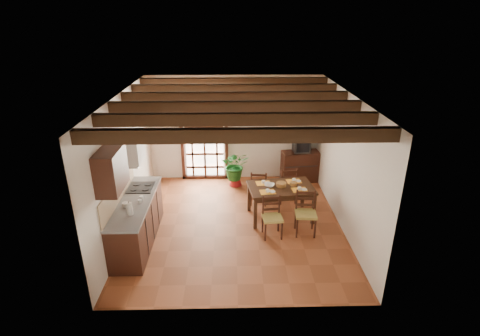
{
  "coord_description": "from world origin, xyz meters",
  "views": [
    {
      "loc": [
        -0.08,
        -7.03,
        4.27
      ],
      "look_at": [
        0.1,
        0.4,
        1.15
      ],
      "focal_mm": 28.0,
      "sensor_mm": 36.0,
      "label": 1
    }
  ],
  "objects_px": {
    "kitchen_counter": "(137,220)",
    "sideboard": "(300,166)",
    "potted_plant": "(235,165)",
    "chair_near_right": "(305,221)",
    "crt_tv": "(301,145)",
    "chair_near_left": "(272,224)",
    "pendant_lamp": "(283,126)",
    "chair_far_right": "(287,191)",
    "dining_table": "(281,191)",
    "chair_far_left": "(259,193)"
  },
  "relations": [
    {
      "from": "chair_far_right",
      "to": "sideboard",
      "type": "height_order",
      "value": "chair_far_right"
    },
    {
      "from": "chair_near_right",
      "to": "chair_far_left",
      "type": "xyz_separation_m",
      "value": [
        -0.87,
        1.33,
        -0.02
      ]
    },
    {
      "from": "chair_far_right",
      "to": "crt_tv",
      "type": "relative_size",
      "value": 2.06
    },
    {
      "from": "chair_far_left",
      "to": "chair_far_right",
      "type": "distance_m",
      "value": 0.7
    },
    {
      "from": "kitchen_counter",
      "to": "chair_far_left",
      "type": "height_order",
      "value": "kitchen_counter"
    },
    {
      "from": "chair_near_right",
      "to": "chair_far_right",
      "type": "relative_size",
      "value": 1.01
    },
    {
      "from": "dining_table",
      "to": "chair_far_right",
      "type": "relative_size",
      "value": 1.64
    },
    {
      "from": "pendant_lamp",
      "to": "chair_near_left",
      "type": "bearing_deg",
      "value": -106.94
    },
    {
      "from": "chair_far_left",
      "to": "chair_far_right",
      "type": "relative_size",
      "value": 0.94
    },
    {
      "from": "chair_near_right",
      "to": "crt_tv",
      "type": "xyz_separation_m",
      "value": [
        0.34,
        2.6,
        0.74
      ]
    },
    {
      "from": "sideboard",
      "to": "potted_plant",
      "type": "distance_m",
      "value": 1.77
    },
    {
      "from": "potted_plant",
      "to": "crt_tv",
      "type": "bearing_deg",
      "value": 8.62
    },
    {
      "from": "dining_table",
      "to": "chair_near_right",
      "type": "height_order",
      "value": "chair_near_right"
    },
    {
      "from": "chair_near_right",
      "to": "pendant_lamp",
      "type": "relative_size",
      "value": 1.08
    },
    {
      "from": "kitchen_counter",
      "to": "crt_tv",
      "type": "distance_m",
      "value": 4.69
    },
    {
      "from": "kitchen_counter",
      "to": "crt_tv",
      "type": "xyz_separation_m",
      "value": [
        3.71,
        2.82,
        0.55
      ]
    },
    {
      "from": "sideboard",
      "to": "dining_table",
      "type": "bearing_deg",
      "value": -117.5
    },
    {
      "from": "chair_near_left",
      "to": "crt_tv",
      "type": "distance_m",
      "value": 2.98
    },
    {
      "from": "crt_tv",
      "to": "pendant_lamp",
      "type": "bearing_deg",
      "value": -116.22
    },
    {
      "from": "chair_near_left",
      "to": "chair_near_right",
      "type": "distance_m",
      "value": 0.7
    },
    {
      "from": "chair_far_left",
      "to": "dining_table",
      "type": "bearing_deg",
      "value": 129.42
    },
    {
      "from": "crt_tv",
      "to": "pendant_lamp",
      "type": "distance_m",
      "value": 2.26
    },
    {
      "from": "dining_table",
      "to": "potted_plant",
      "type": "xyz_separation_m",
      "value": [
        -0.97,
        1.68,
        -0.09
      ]
    },
    {
      "from": "chair_near_left",
      "to": "chair_far_left",
      "type": "xyz_separation_m",
      "value": [
        -0.18,
        1.41,
        0.0
      ]
    },
    {
      "from": "chair_near_right",
      "to": "sideboard",
      "type": "xyz_separation_m",
      "value": [
        0.34,
        2.61,
        0.13
      ]
    },
    {
      "from": "chair_near_left",
      "to": "potted_plant",
      "type": "xyz_separation_m",
      "value": [
        -0.71,
        2.42,
        0.3
      ]
    },
    {
      "from": "chair_near_left",
      "to": "pendant_lamp",
      "type": "bearing_deg",
      "value": 67.65
    },
    {
      "from": "chair_far_left",
      "to": "crt_tv",
      "type": "xyz_separation_m",
      "value": [
        1.2,
        1.28,
        0.75
      ]
    },
    {
      "from": "dining_table",
      "to": "chair_far_left",
      "type": "relative_size",
      "value": 1.74
    },
    {
      "from": "dining_table",
      "to": "crt_tv",
      "type": "xyz_separation_m",
      "value": [
        0.77,
        1.94,
        0.36
      ]
    },
    {
      "from": "potted_plant",
      "to": "chair_far_right",
      "type": "bearing_deg",
      "value": -37.02
    },
    {
      "from": "chair_far_right",
      "to": "potted_plant",
      "type": "relative_size",
      "value": 0.44
    },
    {
      "from": "dining_table",
      "to": "pendant_lamp",
      "type": "height_order",
      "value": "pendant_lamp"
    },
    {
      "from": "kitchen_counter",
      "to": "potted_plant",
      "type": "bearing_deg",
      "value": 52.34
    },
    {
      "from": "pendant_lamp",
      "to": "potted_plant",
      "type": "bearing_deg",
      "value": 121.69
    },
    {
      "from": "potted_plant",
      "to": "chair_far_left",
      "type": "bearing_deg",
      "value": -61.97
    },
    {
      "from": "kitchen_counter",
      "to": "sideboard",
      "type": "bearing_deg",
      "value": 37.26
    },
    {
      "from": "chair_far_right",
      "to": "sideboard",
      "type": "relative_size",
      "value": 0.93
    },
    {
      "from": "kitchen_counter",
      "to": "chair_far_right",
      "type": "xyz_separation_m",
      "value": [
        3.2,
        1.63,
        -0.19
      ]
    },
    {
      "from": "chair_near_right",
      "to": "sideboard",
      "type": "distance_m",
      "value": 2.63
    },
    {
      "from": "chair_far_left",
      "to": "chair_near_right",
      "type": "bearing_deg",
      "value": 129.43
    },
    {
      "from": "chair_near_left",
      "to": "sideboard",
      "type": "bearing_deg",
      "value": 63.72
    },
    {
      "from": "dining_table",
      "to": "chair_near_left",
      "type": "bearing_deg",
      "value": -116.01
    },
    {
      "from": "kitchen_counter",
      "to": "chair_near_right",
      "type": "xyz_separation_m",
      "value": [
        3.38,
        0.22,
        -0.19
      ]
    },
    {
      "from": "kitchen_counter",
      "to": "chair_near_right",
      "type": "bearing_deg",
      "value": 3.64
    },
    {
      "from": "dining_table",
      "to": "pendant_lamp",
      "type": "distance_m",
      "value": 1.42
    },
    {
      "from": "chair_far_left",
      "to": "chair_far_right",
      "type": "bearing_deg",
      "value": -166.88
    },
    {
      "from": "potted_plant",
      "to": "dining_table",
      "type": "bearing_deg",
      "value": -59.86
    },
    {
      "from": "chair_far_right",
      "to": "sideboard",
      "type": "distance_m",
      "value": 1.31
    },
    {
      "from": "chair_far_left",
      "to": "chair_far_right",
      "type": "height_order",
      "value": "chair_far_right"
    }
  ]
}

